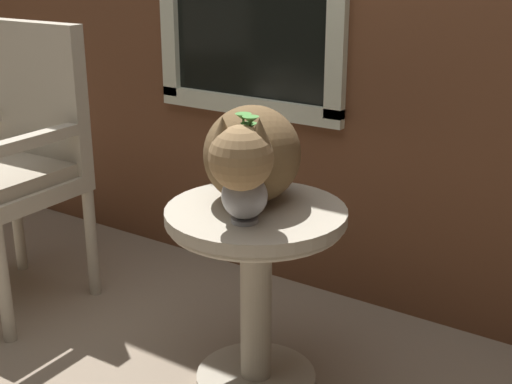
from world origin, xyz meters
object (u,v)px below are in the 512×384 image
wicker_side_table (256,262)px  wicker_chair (16,154)px  pewter_vase_with_ivy (245,190)px  cat (251,155)px

wicker_side_table → wicker_chair: wicker_chair is taller
wicker_chair → pewter_vase_with_ivy: wicker_chair is taller
wicker_chair → wicker_side_table: bearing=-0.1°
wicker_side_table → wicker_chair: 1.07m
wicker_chair → cat: size_ratio=1.69×
wicker_chair → cat: bearing=1.4°
wicker_chair → pewter_vase_with_ivy: 1.10m
cat → wicker_chair: bearing=-178.6°
wicker_side_table → wicker_chair: (-1.06, 0.00, 0.16)m
cat → pewter_vase_with_ivy: 0.15m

